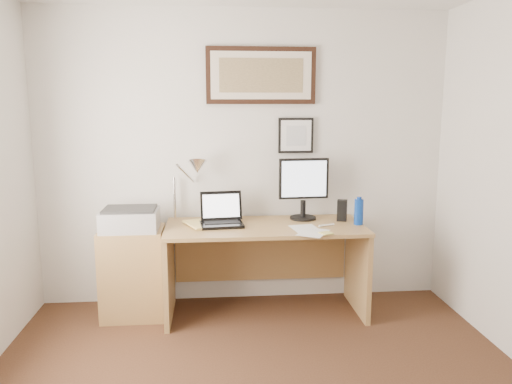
{
  "coord_description": "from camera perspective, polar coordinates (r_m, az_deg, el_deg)",
  "views": [
    {
      "loc": [
        -0.27,
        -2.27,
        1.72
      ],
      "look_at": [
        0.06,
        1.43,
        1.06
      ],
      "focal_mm": 35.0,
      "sensor_mm": 36.0,
      "label": 1
    }
  ],
  "objects": [
    {
      "name": "water_bottle",
      "position": [
        4.13,
        11.66,
        -2.24
      ],
      "size": [
        0.07,
        0.07,
        0.21
      ],
      "primitive_type": "cylinder",
      "color": "#0B3598",
      "rests_on": "desk"
    },
    {
      "name": "wall_back",
      "position": [
        4.3,
        -1.46,
        3.8
      ],
      "size": [
        3.5,
        0.02,
        2.5
      ],
      "primitive_type": "cube",
      "color": "silver",
      "rests_on": "ground"
    },
    {
      "name": "laptop",
      "position": [
        4.06,
        -3.97,
        -2.94
      ],
      "size": [
        0.36,
        0.32,
        0.26
      ],
      "color": "black",
      "rests_on": "desk"
    },
    {
      "name": "picture_large",
      "position": [
        4.26,
        0.59,
        13.17
      ],
      "size": [
        0.92,
        0.04,
        0.47
      ],
      "color": "black",
      "rests_on": "wall_back"
    },
    {
      "name": "marker_pen",
      "position": [
        4.05,
        8.07,
        -3.77
      ],
      "size": [
        0.14,
        0.06,
        0.02
      ],
      "primitive_type": "cylinder",
      "rotation": [
        0.0,
        1.57,
        0.35
      ],
      "color": "white",
      "rests_on": "desk"
    },
    {
      "name": "speaker",
      "position": [
        4.23,
        9.8,
        -2.09
      ],
      "size": [
        0.1,
        0.09,
        0.18
      ],
      "primitive_type": "cube",
      "rotation": [
        0.0,
        0.0,
        -0.35
      ],
      "color": "black",
      "rests_on": "desk"
    },
    {
      "name": "desk_lamp",
      "position": [
        4.11,
        -6.98,
        2.57
      ],
      "size": [
        0.29,
        0.27,
        0.53
      ],
      "color": "white",
      "rests_on": "desk"
    },
    {
      "name": "desk",
      "position": [
        4.18,
        0.9,
        -6.67
      ],
      "size": [
        1.6,
        0.7,
        0.75
      ],
      "color": "olive",
      "rests_on": "floor"
    },
    {
      "name": "lcd_monitor",
      "position": [
        4.21,
        5.46,
        0.74
      ],
      "size": [
        0.42,
        0.22,
        0.52
      ],
      "color": "black",
      "rests_on": "desk"
    },
    {
      "name": "picture_small",
      "position": [
        4.31,
        4.57,
        6.46
      ],
      "size": [
        0.3,
        0.03,
        0.3
      ],
      "color": "black",
      "rests_on": "wall_back"
    },
    {
      "name": "bottle_cap",
      "position": [
        4.1,
        11.72,
        -0.68
      ],
      "size": [
        0.04,
        0.04,
        0.02
      ],
      "primitive_type": "cylinder",
      "color": "#0B3598",
      "rests_on": "water_bottle"
    },
    {
      "name": "printer",
      "position": [
        4.07,
        -14.19,
        -3.02
      ],
      "size": [
        0.44,
        0.34,
        0.18
      ],
      "color": "#A8A8AB",
      "rests_on": "side_cabinet"
    },
    {
      "name": "book",
      "position": [
        4.01,
        -7.66,
        -3.85
      ],
      "size": [
        0.33,
        0.37,
        0.02
      ],
      "primitive_type": "imported",
      "rotation": [
        0.0,
        0.0,
        0.42
      ],
      "color": "#E6C86C",
      "rests_on": "desk"
    },
    {
      "name": "side_cabinet",
      "position": [
        4.22,
        -13.83,
        -8.94
      ],
      "size": [
        0.5,
        0.4,
        0.73
      ],
      "primitive_type": "cube",
      "color": "olive",
      "rests_on": "floor"
    },
    {
      "name": "paper_sheet_a",
      "position": [
        3.93,
        5.72,
        -4.23
      ],
      "size": [
        0.25,
        0.32,
        0.0
      ],
      "primitive_type": "cube",
      "rotation": [
        0.0,
        0.0,
        0.16
      ],
      "color": "white",
      "rests_on": "desk"
    },
    {
      "name": "sticky_pad",
      "position": [
        3.81,
        8.02,
        -4.68
      ],
      "size": [
        0.11,
        0.11,
        0.01
      ],
      "primitive_type": "cube",
      "rotation": [
        0.0,
        0.0,
        0.39
      ],
      "color": "#D9CF66",
      "rests_on": "desk"
    },
    {
      "name": "paper_sheet_b",
      "position": [
        3.83,
        6.56,
        -4.63
      ],
      "size": [
        0.3,
        0.33,
        0.0
      ],
      "primitive_type": "cube",
      "rotation": [
        0.0,
        0.0,
        -0.53
      ],
      "color": "white",
      "rests_on": "desk"
    }
  ]
}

